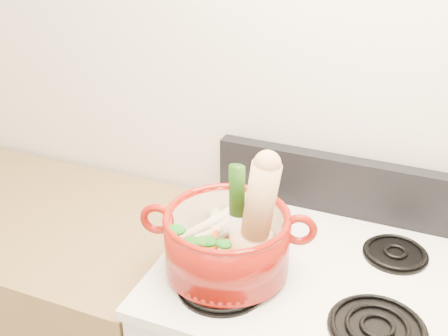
% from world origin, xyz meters
% --- Properties ---
extents(wall_back, '(3.50, 0.02, 2.60)m').
position_xyz_m(wall_back, '(0.00, 1.75, 1.30)').
color(wall_back, silver).
rests_on(wall_back, floor).
extents(cooktop, '(0.78, 0.67, 0.03)m').
position_xyz_m(cooktop, '(0.00, 1.40, 0.93)').
color(cooktop, silver).
rests_on(cooktop, stove_body).
extents(control_backsplash, '(0.76, 0.05, 0.18)m').
position_xyz_m(control_backsplash, '(0.00, 1.70, 1.04)').
color(control_backsplash, black).
rests_on(control_backsplash, cooktop).
extents(counter_left, '(1.36, 0.65, 0.90)m').
position_xyz_m(counter_left, '(-1.07, 1.40, 0.45)').
color(counter_left, olive).
rests_on(counter_left, floor).
extents(burner_front_left, '(0.22, 0.22, 0.02)m').
position_xyz_m(burner_front_left, '(-0.19, 1.24, 0.96)').
color(burner_front_left, black).
rests_on(burner_front_left, cooktop).
extents(burner_front_right, '(0.22, 0.22, 0.02)m').
position_xyz_m(burner_front_right, '(0.19, 1.24, 0.96)').
color(burner_front_right, black).
rests_on(burner_front_right, cooktop).
extents(burner_back_left, '(0.17, 0.17, 0.02)m').
position_xyz_m(burner_back_left, '(-0.19, 1.54, 0.96)').
color(burner_back_left, black).
rests_on(burner_back_left, cooktop).
extents(burner_back_right, '(0.17, 0.17, 0.02)m').
position_xyz_m(burner_back_right, '(0.19, 1.54, 0.96)').
color(burner_back_right, black).
rests_on(burner_back_right, cooktop).
extents(dutch_oven, '(0.38, 0.38, 0.15)m').
position_xyz_m(dutch_oven, '(-0.20, 1.30, 1.05)').
color(dutch_oven, maroon).
rests_on(dutch_oven, burner_front_left).
extents(pot_handle_left, '(0.09, 0.04, 0.09)m').
position_xyz_m(pot_handle_left, '(-0.37, 1.26, 1.10)').
color(pot_handle_left, maroon).
rests_on(pot_handle_left, dutch_oven).
extents(pot_handle_right, '(0.09, 0.04, 0.09)m').
position_xyz_m(pot_handle_right, '(-0.03, 1.35, 1.10)').
color(pot_handle_right, maroon).
rests_on(pot_handle_right, dutch_oven).
extents(squash, '(0.16, 0.13, 0.31)m').
position_xyz_m(squash, '(-0.13, 1.29, 1.15)').
color(squash, tan).
rests_on(squash, dutch_oven).
extents(leek, '(0.04, 0.05, 0.27)m').
position_xyz_m(leek, '(-0.18, 1.32, 1.13)').
color(leek, silver).
rests_on(leek, dutch_oven).
extents(ginger, '(0.10, 0.08, 0.05)m').
position_xyz_m(ginger, '(-0.16, 1.38, 1.02)').
color(ginger, '#D4B582').
rests_on(ginger, dutch_oven).
extents(parsnip_0, '(0.04, 0.20, 0.05)m').
position_xyz_m(parsnip_0, '(-0.24, 1.35, 1.02)').
color(parsnip_0, beige).
rests_on(parsnip_0, dutch_oven).
extents(parsnip_1, '(0.12, 0.18, 0.05)m').
position_xyz_m(parsnip_1, '(-0.27, 1.30, 1.03)').
color(parsnip_1, beige).
rests_on(parsnip_1, dutch_oven).
extents(parsnip_2, '(0.11, 0.19, 0.06)m').
position_xyz_m(parsnip_2, '(-0.25, 1.34, 1.04)').
color(parsnip_2, beige).
rests_on(parsnip_2, dutch_oven).
extents(parsnip_3, '(0.15, 0.13, 0.05)m').
position_xyz_m(parsnip_3, '(-0.28, 1.30, 1.04)').
color(parsnip_3, beige).
rests_on(parsnip_3, dutch_oven).
extents(parsnip_4, '(0.17, 0.22, 0.07)m').
position_xyz_m(parsnip_4, '(-0.27, 1.36, 1.05)').
color(parsnip_4, beige).
rests_on(parsnip_4, dutch_oven).
extents(parsnip_5, '(0.17, 0.24, 0.07)m').
position_xyz_m(parsnip_5, '(-0.23, 1.35, 1.05)').
color(parsnip_5, beige).
rests_on(parsnip_5, dutch_oven).
extents(carrot_0, '(0.08, 0.18, 0.05)m').
position_xyz_m(carrot_0, '(-0.22, 1.27, 1.02)').
color(carrot_0, '#D4650A').
rests_on(carrot_0, dutch_oven).
extents(carrot_1, '(0.04, 0.16, 0.05)m').
position_xyz_m(carrot_1, '(-0.24, 1.24, 1.03)').
color(carrot_1, '#C24409').
rests_on(carrot_1, dutch_oven).
extents(carrot_2, '(0.04, 0.16, 0.04)m').
position_xyz_m(carrot_2, '(-0.17, 1.27, 1.03)').
color(carrot_2, '#C55809').
rests_on(carrot_2, dutch_oven).
extents(carrot_3, '(0.12, 0.14, 0.05)m').
position_xyz_m(carrot_3, '(-0.24, 1.26, 1.04)').
color(carrot_3, '#D83E0A').
rests_on(carrot_3, dutch_oven).
extents(carrot_4, '(0.07, 0.17, 0.05)m').
position_xyz_m(carrot_4, '(-0.23, 1.26, 1.05)').
color(carrot_4, '#DF430B').
rests_on(carrot_4, dutch_oven).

